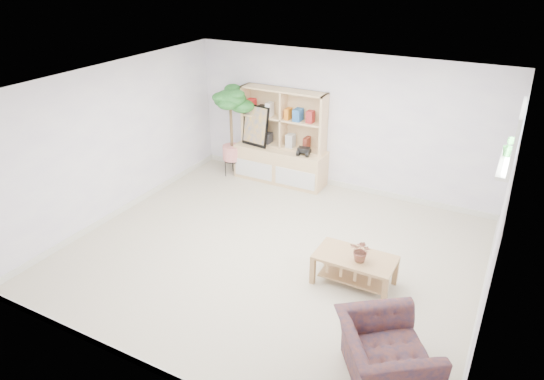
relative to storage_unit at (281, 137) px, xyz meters
The scene contains 14 objects.
floor 2.60m from the storage_unit, 65.50° to the right, with size 5.50×5.00×0.01m, color #C0B59C.
ceiling 2.91m from the storage_unit, 65.50° to the right, with size 5.50×5.00×0.01m, color white.
walls 2.49m from the storage_unit, 65.50° to the right, with size 5.51×5.01×2.40m.
baseboard 2.59m from the storage_unit, 65.50° to the right, with size 5.50×5.00×0.10m, color silver, non-canonical shape.
window 4.25m from the storage_unit, 23.62° to the right, with size 0.10×0.98×0.68m, color silver, non-canonical shape.
window_sill 4.12m from the storage_unit, 23.96° to the right, with size 0.14×1.00×0.04m, color silver.
storage_unit is the anchor object (origin of this frame).
poster 0.51m from the storage_unit, behind, with size 0.53×0.12×0.74m, color yellow, non-canonical shape.
toy_truck 0.54m from the storage_unit, 11.95° to the right, with size 0.30×0.21×0.16m, color black, non-canonical shape.
coffee_table 3.35m from the storage_unit, 46.37° to the right, with size 1.00×0.55×0.41m, color olive, non-canonical shape.
table_plant 3.40m from the storage_unit, 46.05° to the right, with size 0.26×0.23×0.29m, color #216820.
floor_tree 0.95m from the storage_unit, 168.40° to the right, with size 0.63×0.63×1.71m, color #1F4F21, non-canonical shape.
armchair 4.84m from the storage_unit, 50.80° to the right, with size 0.95×0.83×0.71m, color #19213C.
sill_plant 4.09m from the storage_unit, 21.54° to the right, with size 0.14×0.12×0.26m, color #1F4F21.
Camera 1 is at (2.70, -5.11, 3.81)m, focal length 32.00 mm.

